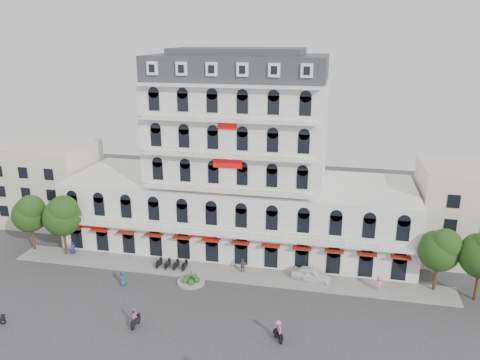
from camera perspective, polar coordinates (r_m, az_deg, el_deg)
ground at (r=49.71m, az=-4.74°, el=-16.12°), size 120.00×120.00×0.00m
sidewalk at (r=57.10m, az=-2.12°, el=-11.21°), size 53.00×4.00×0.16m
main_building at (r=61.43m, az=-0.18°, el=0.89°), size 45.00×15.00×25.80m
flank_building_west at (r=76.22m, az=-22.46°, el=-0.29°), size 14.00×10.00×12.00m
flank_building_east at (r=65.69m, az=26.81°, el=-3.59°), size 14.00×10.00×12.00m
traffic_island at (r=55.25m, az=-5.98°, el=-12.15°), size 3.20×3.20×1.60m
parked_scooter_row at (r=58.69m, az=-8.30°, el=-10.65°), size 4.40×1.80×1.10m
tree_west_outer at (r=66.46m, az=-24.25°, el=-3.60°), size 4.50×4.48×7.76m
tree_west_inner at (r=63.20m, az=-20.87°, el=-3.91°), size 4.76×4.76×8.25m
tree_east_inner at (r=55.51m, az=23.18°, el=-7.67°), size 4.40×4.37×7.57m
parked_car at (r=55.85m, az=8.70°, el=-11.29°), size 4.90×2.69×1.58m
rider_southwest at (r=48.50m, az=-12.66°, el=-16.04°), size 0.65×1.70×2.03m
rider_center at (r=45.72m, az=4.68°, el=-17.77°), size 1.11×1.49×2.11m
pedestrian_left at (r=55.81m, az=-14.11°, el=-11.54°), size 0.90×0.60×1.80m
pedestrian_mid at (r=56.65m, az=0.34°, el=-10.44°), size 1.20×0.71×1.92m
pedestrian_right at (r=55.24m, az=16.56°, el=-12.04°), size 1.31×0.91×1.87m
pedestrian_far at (r=64.50m, az=-19.69°, el=-7.91°), size 0.81×0.83×1.92m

